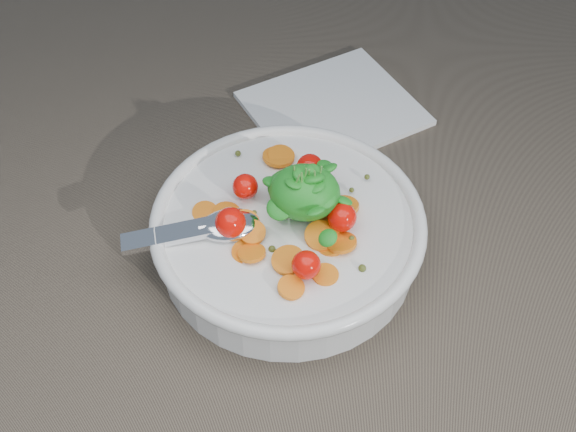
# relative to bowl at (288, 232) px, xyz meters

# --- Properties ---
(ground) EXTENTS (6.00, 6.00, 0.00)m
(ground) POSITION_rel_bowl_xyz_m (-0.00, -0.03, -0.03)
(ground) COLOR #685B4A
(ground) RESTS_ON ground
(bowl) EXTENTS (0.26, 0.24, 0.10)m
(bowl) POSITION_rel_bowl_xyz_m (0.00, 0.00, 0.00)
(bowl) COLOR white
(bowl) RESTS_ON ground
(napkin) EXTENTS (0.22, 0.22, 0.01)m
(napkin) POSITION_rel_bowl_xyz_m (0.02, 0.20, -0.03)
(napkin) COLOR white
(napkin) RESTS_ON ground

